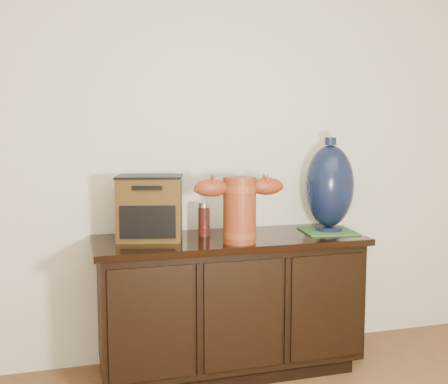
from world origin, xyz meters
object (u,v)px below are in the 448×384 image
object	(u,v)px
terracotta_vessel	(240,206)
spray_can	(204,220)
sideboard	(229,303)
lamp_base	(330,186)
tv_radio	(150,207)

from	to	relation	value
terracotta_vessel	spray_can	distance (m)	0.28
sideboard	lamp_base	world-z (taller)	lamp_base
terracotta_vessel	spray_can	world-z (taller)	terracotta_vessel
sideboard	terracotta_vessel	distance (m)	0.58
tv_radio	lamp_base	bearing A→B (deg)	9.68
sideboard	spray_can	world-z (taller)	spray_can
terracotta_vessel	spray_can	bearing A→B (deg)	120.50
sideboard	tv_radio	bearing A→B (deg)	171.38
lamp_base	spray_can	xyz separation A→B (m)	(-0.72, 0.07, -0.17)
terracotta_vessel	lamp_base	bearing A→B (deg)	14.73
lamp_base	sideboard	bearing A→B (deg)	179.50
lamp_base	spray_can	world-z (taller)	lamp_base
tv_radio	terracotta_vessel	bearing A→B (deg)	-13.94
spray_can	lamp_base	bearing A→B (deg)	-5.71
sideboard	tv_radio	distance (m)	0.69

